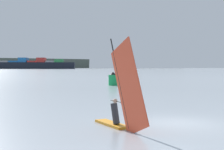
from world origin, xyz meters
TOP-DOWN VIEW (x-y plane):
  - ground_plane at (0.00, 0.00)m, footprint 4000.00×4000.00m
  - windsurfer at (-3.17, -0.59)m, footprint 1.23×4.40m
  - cargo_ship at (-11.76, 540.86)m, footprint 193.34×68.75m
  - distant_headland at (-11.39, 1080.52)m, footprint 1238.24×673.43m
  - channel_buoy at (6.40, 32.80)m, footprint 1.38×1.38m

SIDE VIEW (x-z plane):
  - ground_plane at x=0.00m, z-range 0.00..0.00m
  - channel_buoy at x=6.40m, z-range -0.11..2.04m
  - windsurfer at x=-3.17m, z-range -0.99..3.46m
  - cargo_ship at x=-11.76m, z-range -10.70..26.41m
  - distant_headland at x=-11.39m, z-range 0.00..27.91m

